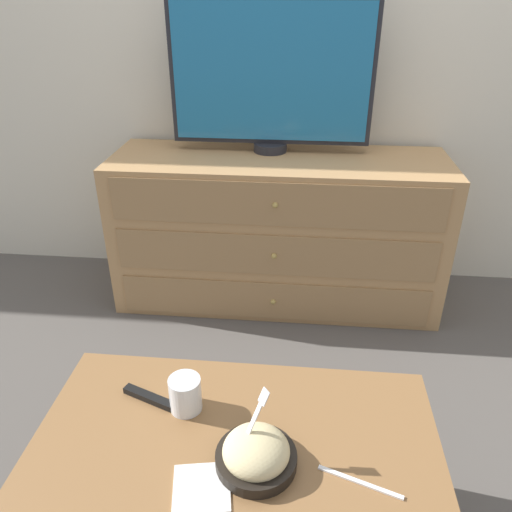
# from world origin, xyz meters

# --- Properties ---
(ground_plane) EXTENTS (12.00, 12.00, 0.00)m
(ground_plane) POSITION_xyz_m (0.00, 0.00, 0.00)
(ground_plane) COLOR #56514C
(wall_back) EXTENTS (12.00, 0.05, 2.60)m
(wall_back) POSITION_xyz_m (0.00, 0.03, 1.30)
(wall_back) COLOR silver
(wall_back) RESTS_ON ground_plane
(dresser) EXTENTS (1.50, 0.51, 0.71)m
(dresser) POSITION_xyz_m (-0.11, -0.28, 0.35)
(dresser) COLOR tan
(dresser) RESTS_ON ground_plane
(tv) EXTENTS (0.88, 0.15, 0.64)m
(tv) POSITION_xyz_m (-0.16, -0.17, 1.04)
(tv) COLOR #232328
(tv) RESTS_ON dresser
(coffee_table) EXTENTS (0.99, 0.53, 0.41)m
(coffee_table) POSITION_xyz_m (-0.14, -1.55, 0.35)
(coffee_table) COLOR olive
(coffee_table) RESTS_ON ground_plane
(takeout_bowl) EXTENTS (0.19, 0.19, 0.19)m
(takeout_bowl) POSITION_xyz_m (-0.08, -1.63, 0.44)
(takeout_bowl) COLOR black
(takeout_bowl) RESTS_ON coffee_table
(drink_cup) EXTENTS (0.08, 0.08, 0.10)m
(drink_cup) POSITION_xyz_m (-0.28, -1.47, 0.45)
(drink_cup) COLOR beige
(drink_cup) RESTS_ON coffee_table
(napkin) EXTENTS (0.15, 0.15, 0.00)m
(napkin) POSITION_xyz_m (-0.20, -1.70, 0.41)
(napkin) COLOR white
(napkin) RESTS_ON coffee_table
(knife) EXTENTS (0.18, 0.07, 0.01)m
(knife) POSITION_xyz_m (0.15, -1.65, 0.41)
(knife) COLOR white
(knife) RESTS_ON coffee_table
(remote_control) EXTENTS (0.15, 0.08, 0.02)m
(remote_control) POSITION_xyz_m (-0.38, -1.45, 0.42)
(remote_control) COLOR black
(remote_control) RESTS_ON coffee_table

